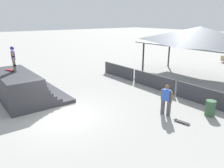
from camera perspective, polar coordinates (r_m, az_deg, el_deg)
name	(u,v)px	position (r m, az deg, el deg)	size (l,w,h in m)	color
ground_plane	(63,116)	(12.05, -12.60, -8.14)	(160.00, 160.00, 0.00)	#A3A09B
quarter_pipe_ramp	(22,88)	(14.87, -22.40, -0.92)	(4.95, 3.74, 1.79)	#38383D
skater_on_deck	(13,57)	(14.84, -24.41, 6.39)	(0.68, 0.27, 1.57)	#6B6051
skateboard_on_deck	(10,70)	(15.30, -25.02, 3.35)	(0.82, 0.52, 0.09)	blue
bystander_walking	(166,98)	(11.88, 14.02, -3.69)	(0.68, 0.27, 1.70)	#4C4C51
skateboard_on_ground	(181,122)	(11.57, 17.65, -9.34)	(0.82, 0.34, 0.09)	silver
barrier_fence	(153,81)	(16.44, 10.63, 0.76)	(12.07, 0.12, 1.05)	#3D3D42
pavilion_shelter	(200,37)	(19.81, 21.93, 11.42)	(10.63, 4.50, 4.33)	#2D2D33
trash_bin	(210,108)	(12.75, 24.28, -5.78)	(0.52, 0.52, 0.85)	#385B3D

